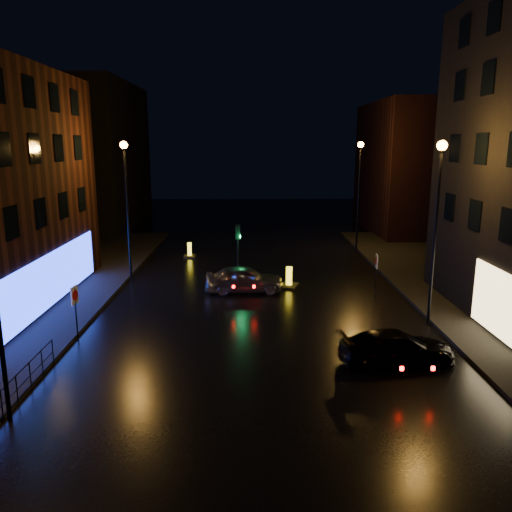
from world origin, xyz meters
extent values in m
plane|color=black|center=(0.00, 0.00, 0.00)|extent=(120.00, 120.00, 0.00)
cube|color=black|center=(-16.00, 35.00, 7.00)|extent=(8.00, 16.00, 14.00)
cube|color=black|center=(15.00, 32.00, 6.00)|extent=(8.00, 14.00, 12.00)
cylinder|color=black|center=(-7.80, 14.00, 4.00)|extent=(0.14, 0.14, 8.00)
cylinder|color=black|center=(-7.80, 14.00, 8.00)|extent=(0.20, 0.20, 0.25)
sphere|color=orange|center=(-7.80, 14.00, 8.15)|extent=(0.44, 0.44, 0.44)
cylinder|color=black|center=(7.80, 6.00, 4.00)|extent=(0.14, 0.14, 8.00)
cylinder|color=black|center=(7.80, 6.00, 8.00)|extent=(0.20, 0.20, 0.25)
sphere|color=orange|center=(7.80, 6.00, 8.15)|extent=(0.44, 0.44, 0.44)
cylinder|color=black|center=(7.80, 22.00, 4.00)|extent=(0.14, 0.14, 8.00)
cylinder|color=black|center=(7.80, 22.00, 8.00)|extent=(0.20, 0.20, 0.25)
sphere|color=orange|center=(7.80, 22.00, 8.15)|extent=(0.44, 0.44, 0.44)
cube|color=black|center=(-1.20, 14.00, 0.06)|extent=(1.40, 2.40, 0.12)
cylinder|color=black|center=(-1.20, 14.00, 1.40)|extent=(0.12, 0.12, 2.80)
cube|color=black|center=(-1.20, 14.00, 3.00)|extent=(0.28, 0.22, 0.90)
cylinder|color=#0CFF59|center=(-1.06, 14.00, 2.72)|extent=(0.05, 0.18, 0.18)
cylinder|color=black|center=(-8.00, -1.00, 0.97)|extent=(0.05, 6.00, 0.05)
cylinder|color=black|center=(-8.00, -1.00, 0.50)|extent=(0.04, 6.00, 0.04)
cylinder|color=black|center=(-8.00, -1.00, 0.50)|extent=(0.04, 0.04, 1.00)
cylinder|color=black|center=(-8.00, 2.00, 0.50)|extent=(0.04, 0.04, 1.00)
imported|color=#95969B|center=(-0.79, 11.42, 0.75)|extent=(4.48, 1.98, 1.50)
imported|color=black|center=(5.10, 1.86, 0.64)|extent=(4.63, 2.38, 1.28)
cube|color=black|center=(1.83, 12.40, 0.06)|extent=(1.32, 1.60, 0.11)
cube|color=yellow|center=(1.83, 12.40, 0.63)|extent=(0.37, 0.30, 1.15)
cube|color=black|center=(1.83, 12.40, 0.63)|extent=(0.33, 0.13, 0.69)
cube|color=black|center=(-4.94, 20.40, 0.05)|extent=(0.87, 1.26, 0.10)
cube|color=yellow|center=(-4.94, 20.40, 0.57)|extent=(0.29, 0.20, 1.03)
cube|color=black|center=(-4.94, 20.40, 0.57)|extent=(0.31, 0.03, 0.62)
cylinder|color=black|center=(-7.90, 4.47, 1.14)|extent=(0.06, 0.06, 2.28)
cube|color=silver|center=(-7.90, 4.47, 1.97)|extent=(0.13, 0.57, 0.78)
cylinder|color=#B20C0C|center=(-7.87, 4.46, 1.97)|extent=(0.08, 0.46, 0.46)
cylinder|color=black|center=(6.50, 10.74, 1.11)|extent=(0.06, 0.06, 2.23)
cube|color=silver|center=(6.50, 10.74, 1.92)|extent=(0.11, 0.56, 0.76)
cylinder|color=#B20C0C|center=(6.47, 10.74, 1.92)|extent=(0.07, 0.45, 0.45)
camera|label=1|loc=(-0.49, -15.80, 8.24)|focal=35.00mm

